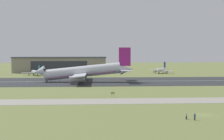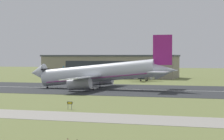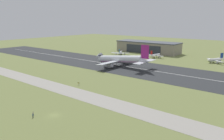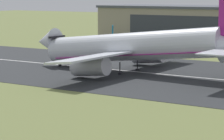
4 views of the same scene
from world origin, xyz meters
The scene contains 3 objects.
hangar_building centered at (-58.20, 182.59, 6.49)m, with size 76.71×24.90×12.94m.
airplane_landing centered at (-36.31, 95.80, 5.73)m, with size 57.09×49.61×19.71m.
airplane_parked_west centered at (-72.22, 145.50, 2.36)m, with size 19.02×19.11×7.52m.
Camera 4 is at (23.40, -6.33, 17.98)m, focal length 85.00 mm.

